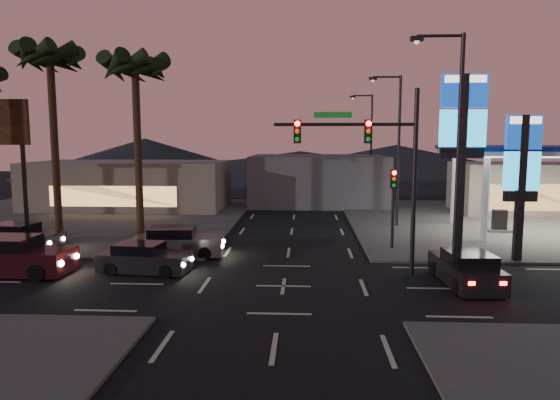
# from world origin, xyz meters

# --- Properties ---
(ground) EXTENTS (140.00, 140.00, 0.00)m
(ground) POSITION_xyz_m (0.00, 0.00, 0.00)
(ground) COLOR black
(ground) RESTS_ON ground
(corner_lot_ne) EXTENTS (24.00, 24.00, 0.12)m
(corner_lot_ne) POSITION_xyz_m (16.00, 16.00, 0.06)
(corner_lot_ne) COLOR #47443F
(corner_lot_ne) RESTS_ON ground
(corner_lot_nw) EXTENTS (24.00, 24.00, 0.12)m
(corner_lot_nw) POSITION_xyz_m (-16.00, 16.00, 0.06)
(corner_lot_nw) COLOR #47443F
(corner_lot_nw) RESTS_ON ground
(gas_station) EXTENTS (12.20, 8.20, 5.47)m
(gas_station) POSITION_xyz_m (16.00, 12.00, 5.08)
(gas_station) COLOR silver
(gas_station) RESTS_ON ground
(convenience_store) EXTENTS (10.00, 6.00, 4.00)m
(convenience_store) POSITION_xyz_m (18.00, 21.00, 2.00)
(convenience_store) COLOR #726B5B
(convenience_store) RESTS_ON ground
(pylon_sign_tall) EXTENTS (2.20, 0.35, 9.00)m
(pylon_sign_tall) POSITION_xyz_m (8.50, 5.50, 6.39)
(pylon_sign_tall) COLOR black
(pylon_sign_tall) RESTS_ON ground
(pylon_sign_short) EXTENTS (1.60, 0.35, 7.00)m
(pylon_sign_short) POSITION_xyz_m (11.00, 4.50, 4.66)
(pylon_sign_short) COLOR black
(pylon_sign_short) RESTS_ON ground
(traffic_signal_mast) EXTENTS (6.10, 0.39, 8.00)m
(traffic_signal_mast) POSITION_xyz_m (3.76, 1.99, 5.23)
(traffic_signal_mast) COLOR black
(traffic_signal_mast) RESTS_ON ground
(pedestal_signal) EXTENTS (0.32, 0.39, 4.30)m
(pedestal_signal) POSITION_xyz_m (5.50, 6.98, 2.92)
(pedestal_signal) COLOR black
(pedestal_signal) RESTS_ON ground
(streetlight_near) EXTENTS (2.14, 0.25, 10.00)m
(streetlight_near) POSITION_xyz_m (6.79, 1.00, 5.72)
(streetlight_near) COLOR black
(streetlight_near) RESTS_ON ground
(streetlight_mid) EXTENTS (2.14, 0.25, 10.00)m
(streetlight_mid) POSITION_xyz_m (6.79, 14.00, 5.72)
(streetlight_mid) COLOR black
(streetlight_mid) RESTS_ON ground
(streetlight_far) EXTENTS (2.14, 0.25, 10.00)m
(streetlight_far) POSITION_xyz_m (6.79, 28.00, 5.72)
(streetlight_far) COLOR black
(streetlight_far) RESTS_ON ground
(palm_a) EXTENTS (4.41, 4.41, 10.86)m
(palm_a) POSITION_xyz_m (-9.00, 9.50, 9.43)
(palm_a) COLOR black
(palm_a) RESTS_ON ground
(palm_b) EXTENTS (4.41, 4.41, 11.46)m
(palm_b) POSITION_xyz_m (-14.00, 9.50, 9.97)
(palm_b) COLOR black
(palm_b) RESTS_ON ground
(building_far_west) EXTENTS (16.00, 8.00, 4.00)m
(building_far_west) POSITION_xyz_m (-14.00, 22.00, 2.00)
(building_far_west) COLOR #726B5B
(building_far_west) RESTS_ON ground
(building_far_mid) EXTENTS (12.00, 9.00, 4.40)m
(building_far_mid) POSITION_xyz_m (2.00, 26.00, 2.20)
(building_far_mid) COLOR #4C4C51
(building_far_mid) RESTS_ON ground
(hill_left) EXTENTS (40.00, 40.00, 6.00)m
(hill_left) POSITION_xyz_m (-25.00, 60.00, 3.00)
(hill_left) COLOR black
(hill_left) RESTS_ON ground
(hill_right) EXTENTS (50.00, 50.00, 5.00)m
(hill_right) POSITION_xyz_m (15.00, 60.00, 2.50)
(hill_right) COLOR black
(hill_right) RESTS_ON ground
(hill_center) EXTENTS (60.00, 60.00, 4.00)m
(hill_center) POSITION_xyz_m (0.00, 60.00, 2.00)
(hill_center) COLOR black
(hill_center) RESTS_ON ground
(car_lane_a_front) EXTENTS (4.15, 2.06, 1.31)m
(car_lane_a_front) POSITION_xyz_m (-6.28, 1.83, 0.61)
(car_lane_a_front) COLOR black
(car_lane_a_front) RESTS_ON ground
(car_lane_a_mid) EXTENTS (5.17, 2.25, 1.67)m
(car_lane_a_mid) POSITION_xyz_m (-11.92, 1.17, 0.78)
(car_lane_a_mid) COLOR #320E16
(car_lane_a_mid) RESTS_ON ground
(car_lane_b_front) EXTENTS (4.70, 2.27, 1.49)m
(car_lane_b_front) POSITION_xyz_m (-5.59, 4.92, 0.69)
(car_lane_b_front) COLOR #4E4E50
(car_lane_b_front) RESTS_ON ground
(car_lane_b_mid) EXTENTS (4.61, 2.33, 1.45)m
(car_lane_b_mid) POSITION_xyz_m (-14.32, 5.71, 0.67)
(car_lane_b_mid) COLOR black
(car_lane_b_mid) RESTS_ON ground
(suv_station) EXTENTS (2.05, 4.34, 1.41)m
(suv_station) POSITION_xyz_m (7.37, 0.56, 0.66)
(suv_station) COLOR black
(suv_station) RESTS_ON ground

